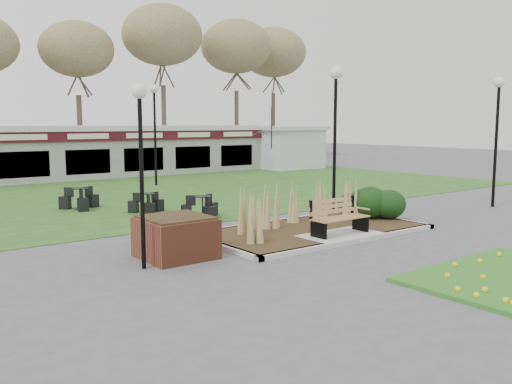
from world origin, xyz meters
TOP-DOWN VIEW (x-y plane):
  - ground at (0.00, 0.00)m, footprint 100.00×100.00m
  - lawn at (0.00, 12.00)m, footprint 34.00×16.00m
  - planting_bed at (1.27, 1.35)m, footprint 6.75×3.40m
  - park_bench at (0.00, 0.25)m, footprint 1.70×0.66m
  - brick_planter at (-4.40, 1.00)m, footprint 1.50×1.50m
  - food_pavilion at (0.00, 19.96)m, footprint 24.60×3.40m
  - service_hut at (13.50, 18.00)m, footprint 4.40×3.40m
  - tree_backdrop at (0.00, 28.00)m, footprint 47.24×5.24m
  - lamp_post_near_left at (2.84, 3.20)m, footprint 0.40×0.40m
  - lamp_post_near_right at (8.49, 0.70)m, footprint 0.39×0.39m
  - lamp_post_mid_left at (-5.40, 0.57)m, footprint 0.32×0.32m
  - lamp_post_mid_right at (1.75, 14.18)m, footprint 0.40×0.40m
  - bistro_set_a at (-3.75, 9.13)m, footprint 1.39×1.32m
  - bistro_set_b at (-2.23, 6.94)m, footprint 1.20×1.20m
  - bistro_set_c at (-1.24, 5.00)m, footprint 1.32×1.21m
  - patio_umbrella at (8.00, 13.00)m, footprint 2.58×2.61m

SIDE VIEW (x-z plane):
  - ground at x=0.00m, z-range 0.00..0.00m
  - lawn at x=0.00m, z-range 0.00..0.02m
  - bistro_set_b at x=-2.23m, z-range -0.09..0.57m
  - bistro_set_c at x=-1.24m, z-range -0.10..0.61m
  - bistro_set_a at x=-3.75m, z-range -0.10..0.64m
  - planting_bed at x=1.27m, z-range -0.27..1.00m
  - brick_planter at x=-4.40m, z-range 0.00..0.95m
  - park_bench at x=0.00m, z-range 0.12..1.05m
  - service_hut at x=13.50m, z-range 0.04..2.86m
  - food_pavilion at x=0.00m, z-range 0.03..2.93m
  - patio_umbrella at x=8.00m, z-range 0.37..3.14m
  - lamp_post_mid_left at x=-5.40m, z-range 0.88..4.70m
  - lamp_post_near_right at x=8.49m, z-range 1.07..5.74m
  - lamp_post_near_left at x=2.84m, z-range 1.11..5.97m
  - lamp_post_mid_right at x=1.75m, z-range 1.11..5.97m
  - tree_backdrop at x=0.00m, z-range 3.18..13.54m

